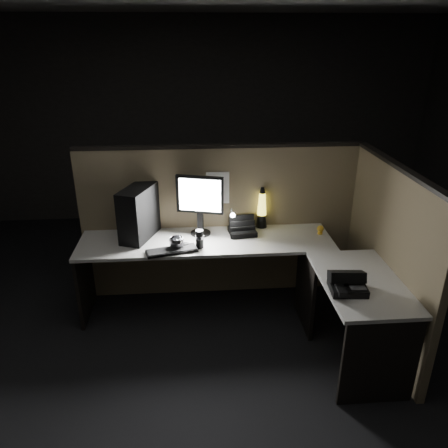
{
  "coord_description": "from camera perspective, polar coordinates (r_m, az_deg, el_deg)",
  "views": [
    {
      "loc": [
        -0.26,
        -2.98,
        2.44
      ],
      "look_at": [
        -0.01,
        0.35,
        0.99
      ],
      "focal_mm": 35.0,
      "sensor_mm": 36.0,
      "label": 1
    }
  ],
  "objects": [
    {
      "name": "desk_phone",
      "position": [
        3.32,
        15.74,
        -7.42
      ],
      "size": [
        0.27,
        0.28,
        0.15
      ],
      "rotation": [
        0.0,
        0.0,
        -0.08
      ],
      "color": "black",
      "rests_on": "desk"
    },
    {
      "name": "room_shell",
      "position": [
        3.1,
        0.62,
        8.08
      ],
      "size": [
        6.0,
        6.0,
        6.0
      ],
      "color": "silver",
      "rests_on": "ground"
    },
    {
      "name": "pc_tower",
      "position": [
        4.01,
        -11.07,
        1.42
      ],
      "size": [
        0.35,
        0.5,
        0.48
      ],
      "primitive_type": "cube",
      "rotation": [
        0.0,
        0.0,
        -0.37
      ],
      "color": "black",
      "rests_on": "desk"
    },
    {
      "name": "steel_mug",
      "position": [
        3.82,
        -6.22,
        -2.49
      ],
      "size": [
        0.14,
        0.14,
        0.1
      ],
      "primitive_type": "imported",
      "rotation": [
        0.0,
        0.0,
        0.1
      ],
      "color": "#B4B5BB",
      "rests_on": "desk"
    },
    {
      "name": "partition_back",
      "position": [
        4.27,
        -0.52,
        0.1
      ],
      "size": [
        2.66,
        0.06,
        1.5
      ],
      "primitive_type": "cube",
      "color": "brown",
      "rests_on": "ground"
    },
    {
      "name": "figurine",
      "position": [
        4.17,
        12.48,
        -0.6
      ],
      "size": [
        0.06,
        0.06,
        0.06
      ],
      "primitive_type": "sphere",
      "color": "yellow",
      "rests_on": "desk"
    },
    {
      "name": "mouse",
      "position": [
        3.85,
        -5.14,
        -2.71
      ],
      "size": [
        0.11,
        0.09,
        0.04
      ],
      "primitive_type": "ellipsoid",
      "rotation": [
        0.0,
        0.0,
        0.17
      ],
      "color": "black",
      "rests_on": "desk"
    },
    {
      "name": "travel_mug",
      "position": [
        3.8,
        -3.21,
        -1.96
      ],
      "size": [
        0.07,
        0.07,
        0.16
      ],
      "primitive_type": "cylinder",
      "color": "black",
      "rests_on": "desk"
    },
    {
      "name": "partition_right",
      "position": [
        3.86,
        20.55,
        -4.17
      ],
      "size": [
        0.06,
        1.66,
        1.5
      ],
      "primitive_type": "cube",
      "color": "brown",
      "rests_on": "ground"
    },
    {
      "name": "desk",
      "position": [
        3.76,
        2.95,
        -6.28
      ],
      "size": [
        2.6,
        1.6,
        0.73
      ],
      "color": "#B1AEA7",
      "rests_on": "ground"
    },
    {
      "name": "pinned_paper",
      "position": [
        4.1,
        -0.82,
        4.73
      ],
      "size": [
        0.22,
        0.0,
        0.31
      ],
      "primitive_type": "cube",
      "color": "white",
      "rests_on": "partition_back"
    },
    {
      "name": "lava_lamp",
      "position": [
        4.2,
        4.96,
        1.76
      ],
      "size": [
        0.11,
        0.11,
        0.4
      ],
      "color": "black",
      "rests_on": "desk"
    },
    {
      "name": "clip_lamp",
      "position": [
        4.05,
        1.05,
        0.54
      ],
      "size": [
        0.05,
        0.18,
        0.23
      ],
      "color": "white",
      "rests_on": "desk"
    },
    {
      "name": "monitor",
      "position": [
        3.98,
        -3.18,
        3.22
      ],
      "size": [
        0.43,
        0.19,
        0.56
      ],
      "rotation": [
        0.0,
        0.0,
        -0.27
      ],
      "color": "black",
      "rests_on": "desk"
    },
    {
      "name": "floor",
      "position": [
        3.86,
        0.51,
        -15.76
      ],
      "size": [
        6.0,
        6.0,
        0.0
      ],
      "primitive_type": "plane",
      "color": "black",
      "rests_on": "ground"
    },
    {
      "name": "keyboard",
      "position": [
        3.78,
        -6.86,
        -3.49
      ],
      "size": [
        0.46,
        0.25,
        0.02
      ],
      "primitive_type": "cube",
      "rotation": [
        0.0,
        0.0,
        0.25
      ],
      "color": "black",
      "rests_on": "desk"
    },
    {
      "name": "organizer",
      "position": [
        4.09,
        2.39,
        -0.71
      ],
      "size": [
        0.26,
        0.24,
        0.18
      ],
      "rotation": [
        0.0,
        0.0,
        0.13
      ],
      "color": "black",
      "rests_on": "desk"
    }
  ]
}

